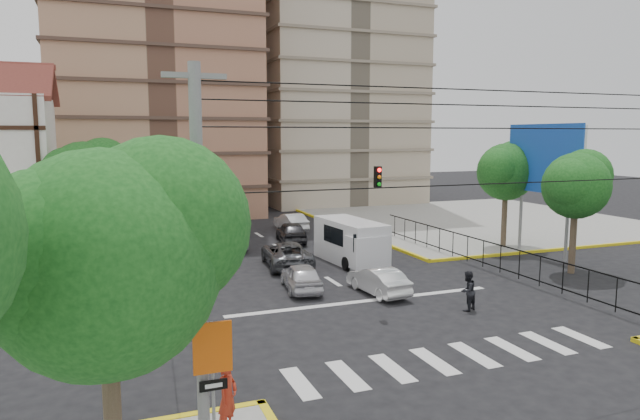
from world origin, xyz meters
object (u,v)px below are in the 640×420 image
pedestrian_sw_corner (228,397)px  car_white_front_right (378,281)px  van_right_lane (353,243)px  car_silver_front_left (301,276)px  pedestrian_crosswalk (467,291)px  traffic_light_nw (171,223)px  district_sign (213,360)px  van_left_lane (222,219)px

pedestrian_sw_corner → car_white_front_right: bearing=1.0°
van_right_lane → pedestrian_sw_corner: bearing=-128.3°
car_silver_front_left → pedestrian_crosswalk: 8.02m
traffic_light_nw → pedestrian_crosswalk: traffic_light_nw is taller
district_sign → car_silver_front_left: 14.98m
van_right_lane → pedestrian_sw_corner: size_ratio=3.20×
district_sign → van_right_lane: 21.16m
van_left_lane → district_sign: bearing=-100.1°
pedestrian_sw_corner → van_left_lane: bearing=32.3°
district_sign → van_left_lane: district_sign is taller
van_left_lane → car_silver_front_left: bearing=-86.5°
car_silver_front_left → pedestrian_crosswalk: pedestrian_crosswalk is taller
traffic_light_nw → car_silver_front_left: traffic_light_nw is taller
traffic_light_nw → van_left_lane: size_ratio=0.78×
car_silver_front_left → car_white_front_right: car_silver_front_left is taller
van_right_lane → van_left_lane: size_ratio=1.03×
traffic_light_nw → van_right_lane: 10.67m
district_sign → car_white_front_right: (9.95, 11.32, -1.80)m
district_sign → van_right_lane: bearing=57.1°
district_sign → traffic_light_nw: bearing=86.6°
van_right_lane → car_white_front_right: bearing=-108.6°
van_left_lane → traffic_light_nw: bearing=-110.0°
pedestrian_crosswalk → pedestrian_sw_corner: bearing=6.6°
district_sign → pedestrian_crosswalk: 14.59m
traffic_light_nw → pedestrian_crosswalk: 14.96m
traffic_light_nw → pedestrian_crosswalk: (11.37, -9.46, -2.23)m
district_sign → car_white_front_right: district_sign is taller
car_white_front_right → pedestrian_sw_corner: (-9.45, -10.41, 0.41)m
van_left_lane → pedestrian_crosswalk: size_ratio=3.22×
car_white_front_right → pedestrian_crosswalk: (2.42, -3.75, 0.23)m
van_right_lane → traffic_light_nw: bearing=178.6°
car_silver_front_left → pedestrian_sw_corner: (-6.22, -12.36, 0.38)m
car_white_front_right → pedestrian_crosswalk: pedestrian_crosswalk is taller
van_left_lane → car_silver_front_left: 16.83m
van_right_lane → van_left_lane: (-5.36, 12.35, -0.00)m
car_white_front_right → pedestrian_crosswalk: 4.47m
district_sign → van_left_lane: bearing=78.5°
van_left_lane → pedestrian_sw_corner: 29.71m
van_left_lane → pedestrian_sw_corner: van_left_lane is taller
car_silver_front_left → pedestrian_sw_corner: 13.85m
car_white_front_right → pedestrian_crosswalk: size_ratio=2.24×
van_right_lane → pedestrian_sw_corner: van_right_lane is taller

